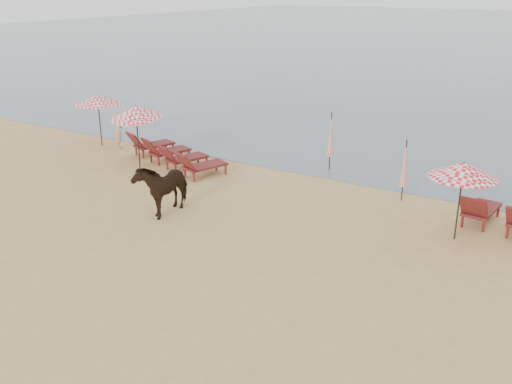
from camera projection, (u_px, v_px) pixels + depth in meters
ground at (135, 309)px, 12.22m from camera, size 120.00×120.00×0.00m
lounger_cluster_left at (173, 153)px, 21.60m from camera, size 4.74×3.20×0.69m
umbrella_open_left_a at (98, 100)px, 23.75m from camera, size 1.93×1.93×2.20m
umbrella_open_left_b at (136, 112)px, 20.85m from camera, size 1.91×1.95×2.44m
umbrella_open_right at (463, 170)px, 14.84m from camera, size 1.80×1.80×2.20m
umbrella_closed_left at (331, 135)px, 20.80m from camera, size 0.27×0.27×2.19m
umbrella_closed_right at (405, 164)px, 17.85m from camera, size 0.25×0.25×2.01m
cow at (163, 186)px, 17.14m from camera, size 1.03×1.99×1.63m
beachgoer_left at (118, 130)px, 23.66m from camera, size 0.69×0.63×1.57m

